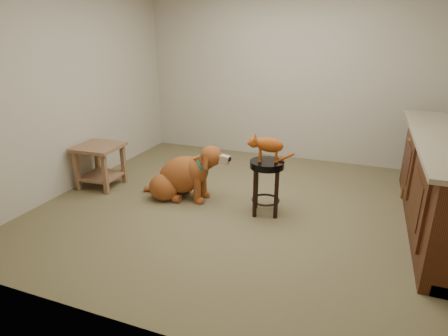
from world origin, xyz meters
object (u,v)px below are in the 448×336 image
at_px(golden_retriever, 182,176).
at_px(tabby_kitten, 267,145).
at_px(wood_stool, 428,173).
at_px(side_table, 100,159).
at_px(padded_stool, 267,177).

xyz_separation_m(golden_retriever, tabby_kitten, (1.02, -0.05, 0.50)).
bearing_deg(wood_stool, side_table, -167.31).
bearing_deg(tabby_kitten, side_table, 167.60).
bearing_deg(golden_retriever, side_table, -179.20).
distance_m(golden_retriever, tabby_kitten, 1.13).
relative_size(side_table, tabby_kitten, 1.16).
bearing_deg(tabby_kitten, wood_stool, 14.34).
relative_size(padded_stool, tabby_kitten, 1.26).
bearing_deg(side_table, golden_retriever, 2.93).
relative_size(padded_stool, side_table, 1.08).
distance_m(side_table, tabby_kitten, 2.18).
height_order(wood_stool, side_table, wood_stool).
relative_size(wood_stool, side_table, 1.36).
distance_m(wood_stool, tabby_kitten, 1.89).
bearing_deg(padded_stool, golden_retriever, 177.53).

